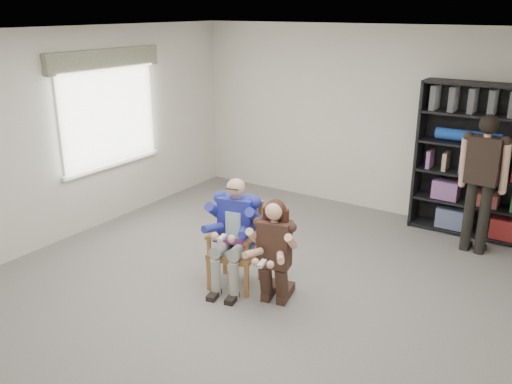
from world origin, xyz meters
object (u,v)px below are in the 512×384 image
Objects in this scene: armchair at (235,245)px; standing_man at (481,186)px; seated_man at (235,233)px; bookshelf at (485,163)px; kneeling_woman at (273,254)px.

armchair is 3.21m from standing_man.
standing_man is at bearing 37.28° from seated_man.
armchair is 3.63m from bookshelf.
bookshelf is (1.39, 3.12, 0.46)m from kneeling_woman.
standing_man reaches higher than kneeling_woman.
seated_man is 0.71× the size of standing_man.
kneeling_woman reaches higher than armchair.
seated_man is 3.20m from standing_man.
armchair is 0.47× the size of bookshelf.
kneeling_woman is at bearing -116.18° from standing_man.
standing_man is (2.06, 2.43, 0.26)m from seated_man.
bookshelf is at bearing 102.73° from standing_man.
bookshelf is at bearing 44.19° from armchair.
standing_man is at bearing 37.28° from armchair.
bookshelf is at bearing 53.46° from kneeling_woman.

